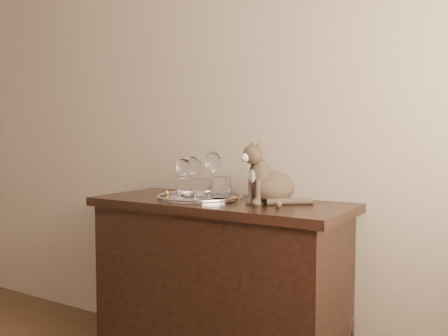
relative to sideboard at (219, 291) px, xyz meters
The scene contains 10 objects.
wall_back 1.15m from the sideboard, 152.68° to the left, with size 4.00×0.10×2.70m, color tan.
sideboard is the anchor object (origin of this frame).
tray 0.44m from the sideboard, behind, with size 0.40×0.40×0.01m, color silver.
wine_glass_a 0.56m from the sideboard, 162.96° to the left, with size 0.07×0.07×0.19m, color white, non-canonical shape.
wine_glass_b 0.55m from the sideboard, 137.04° to the left, with size 0.08×0.08×0.21m, color white, non-canonical shape.
wine_glass_c 0.56m from the sideboard, behind, with size 0.07×0.07×0.19m, color white, non-canonical shape.
tumbler_a 0.49m from the sideboard, 117.89° to the right, with size 0.08×0.08×0.09m, color silver.
tumbler_b 0.51m from the sideboard, 136.20° to the right, with size 0.09×0.09×0.10m, color white.
tumbler_c 0.48m from the sideboard, 80.98° to the left, with size 0.09×0.09×0.10m, color white.
cat 0.62m from the sideboard, 13.21° to the left, with size 0.28×0.26×0.28m, color brown, non-canonical shape.
Camera 1 is at (1.83, 0.04, 1.16)m, focal length 40.00 mm.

